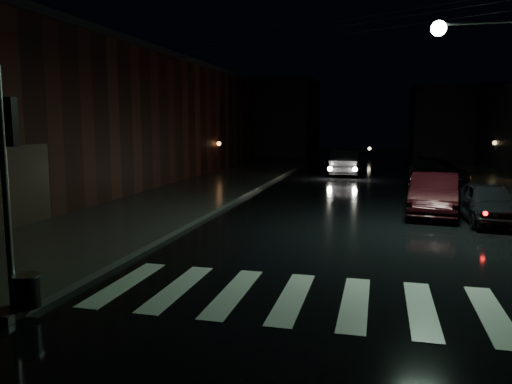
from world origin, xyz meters
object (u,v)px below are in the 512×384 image
Objects in this scene: parked_car_d at (442,172)px; oncoming_car at (346,163)px; parked_car_b at (434,194)px; parked_car_c at (427,171)px; parked_car_a at (488,203)px.

parked_car_d is 0.97× the size of oncoming_car.
parked_car_b reaches higher than parked_car_c.
parked_car_c is (0.60, 10.09, -0.07)m from parked_car_b.
parked_car_b is 0.94× the size of oncoming_car.
parked_car_b is at bearing -88.88° from parked_car_c.
parked_car_b is at bearing 106.99° from oncoming_car.
parked_car_b is 10.11m from parked_car_c.
oncoming_car is at bearing 113.74° from parked_car_b.
parked_car_a is at bearing -30.75° from parked_car_b.
parked_car_d is at bearing 88.94° from parked_car_b.
oncoming_car is at bearing 147.37° from parked_car_c.
parked_car_c reaches higher than parked_car_a.
parked_car_a is 0.87× the size of parked_car_b.
parked_car_d is at bearing 145.24° from oncoming_car.
parked_car_a is 0.85× the size of parked_car_c.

